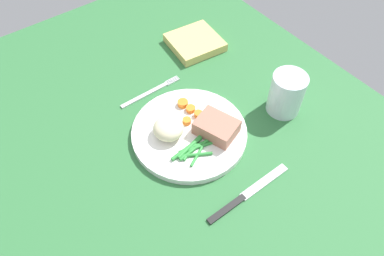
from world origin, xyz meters
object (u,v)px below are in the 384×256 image
at_px(dinner_plate, 192,133).
at_px(knife, 247,194).
at_px(fork, 150,92).
at_px(meat_portion, 216,127).
at_px(napkin, 195,42).
at_px(water_glass, 286,96).

distance_m(dinner_plate, knife, 0.18).
bearing_deg(fork, meat_portion, 11.44).
distance_m(meat_portion, knife, 0.16).
relative_size(dinner_plate, meat_portion, 2.96).
distance_m(meat_portion, napkin, 0.32).
relative_size(dinner_plate, napkin, 1.96).
relative_size(fork, napkin, 1.27).
relative_size(water_glass, napkin, 0.78).
distance_m(knife, napkin, 0.47).
distance_m(dinner_plate, napkin, 0.31).
xyz_separation_m(meat_portion, water_glass, (0.03, 0.18, 0.01)).
distance_m(meat_portion, water_glass, 0.18).
distance_m(knife, water_glass, 0.26).
bearing_deg(dinner_plate, napkin, 141.51).
height_order(dinner_plate, napkin, napkin).
height_order(meat_portion, napkin, meat_portion).
bearing_deg(water_glass, dinner_plate, -106.62).
bearing_deg(meat_portion, dinner_plate, -130.60).
relative_size(fork, water_glass, 1.64).
height_order(meat_portion, water_glass, water_glass).
bearing_deg(meat_portion, knife, -16.09).
relative_size(dinner_plate, water_glass, 2.53).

